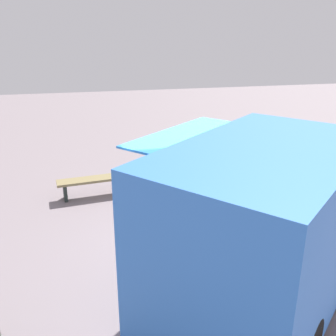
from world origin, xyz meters
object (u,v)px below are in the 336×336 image
object	(u,v)px
person_customer	(288,173)
plaza_bench	(95,182)
food_truck	(277,220)
planter_flowering_far	(189,160)

from	to	relation	value
person_customer	plaza_bench	distance (m)	5.01
food_truck	plaza_bench	world-z (taller)	food_truck
planter_flowering_far	plaza_bench	xyz separation A→B (m)	(0.93, -2.66, -0.05)
person_customer	food_truck	bearing A→B (deg)	-32.75
person_customer	planter_flowering_far	xyz separation A→B (m)	(-1.40, -2.32, 0.05)
food_truck	person_customer	world-z (taller)	food_truck
person_customer	plaza_bench	world-z (taller)	person_customer
planter_flowering_far	plaza_bench	distance (m)	2.82
person_customer	plaza_bench	xyz separation A→B (m)	(-0.47, -4.98, -0.00)
food_truck	person_customer	distance (m)	4.53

